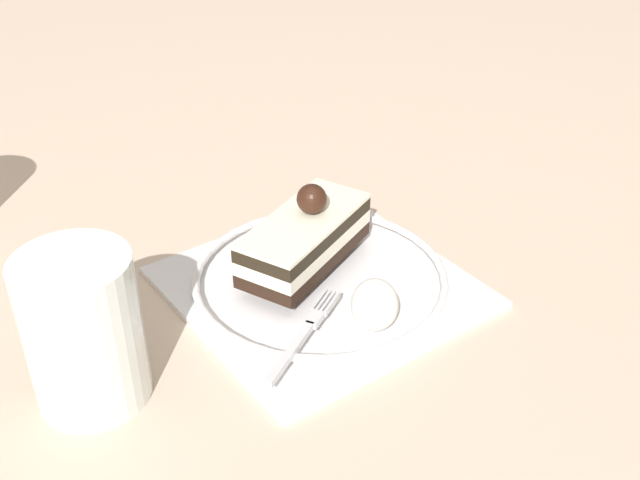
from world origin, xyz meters
TOP-DOWN VIEW (x-y plane):
  - ground_plane at (0.00, 0.00)m, footprint 2.40×2.40m
  - dessert_plate at (-0.01, -0.01)m, footprint 0.21×0.21m
  - cake_slice at (-0.01, -0.03)m, footprint 0.13×0.09m
  - whipped_cream_dollop at (-0.00, 0.07)m, footprint 0.03×0.03m
  - fork at (0.04, 0.05)m, footprint 0.10×0.06m
  - drink_glass_near at (0.18, -0.00)m, footprint 0.07×0.07m

SIDE VIEW (x-z plane):
  - ground_plane at x=0.00m, z-range 0.00..0.00m
  - dessert_plate at x=-0.01m, z-range 0.00..0.02m
  - fork at x=0.04m, z-range 0.02..0.02m
  - whipped_cream_dollop at x=0.00m, z-range 0.02..0.05m
  - cake_slice at x=-0.01m, z-range 0.01..0.07m
  - drink_glass_near at x=0.18m, z-range -0.01..0.10m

